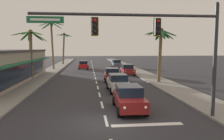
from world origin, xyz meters
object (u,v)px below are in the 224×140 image
Objects in this scene: traffic_signal_mast at (159,37)px; palm_right_second at (161,45)px; sedan_parked_nearest_kerb at (127,69)px; palm_left_second at (31,44)px; sedan_lead_at_stop_bar at (129,98)px; sedan_fifth_in_queue at (112,75)px; sedan_oncoming_far at (84,65)px; palm_left_farthest at (64,43)px; palm_left_third at (52,34)px; sedan_third_in_queue at (118,83)px; sedan_parked_mid_kerb at (117,63)px.

palm_right_second is at bearing 71.29° from traffic_signal_mast.
sedan_parked_nearest_kerb is 14.78m from palm_left_second.
palm_right_second reaches higher than sedan_lead_at_stop_bar.
sedan_fifth_in_queue is at bearing -12.72° from palm_left_second.
sedan_oncoming_far is 15.06m from palm_left_farthest.
sedan_lead_at_stop_bar is at bearing -72.10° from palm_left_third.
palm_left_second reaches higher than sedan_third_in_queue.
sedan_parked_mid_kerb is 16.59m from palm_left_farthest.
traffic_signal_mast is 2.41× the size of sedan_parked_nearest_kerb.
sedan_fifth_in_queue is at bearing 88.76° from sedan_lead_at_stop_bar.
traffic_signal_mast is at bearing -108.71° from palm_right_second.
traffic_signal_mast is 9.84m from sedan_third_in_queue.
sedan_lead_at_stop_bar is 0.99× the size of sedan_fifth_in_queue.
palm_left_second is (-6.56, -14.97, 3.84)m from sedan_oncoming_far.
sedan_oncoming_far is (-4.95, 32.98, -3.98)m from traffic_signal_mast.
palm_left_farthest is at bearing 87.38° from palm_left_second.
palm_left_third is (-13.13, 9.96, 6.12)m from sedan_parked_nearest_kerb.
sedan_third_in_queue is at bearing 88.60° from sedan_lead_at_stop_bar.
sedan_fifth_in_queue is 0.55× the size of palm_left_farthest.
sedan_fifth_in_queue is 32.35m from palm_left_farthest.
palm_left_third is (-9.68, 29.95, 6.12)m from sedan_lead_at_stop_bar.
sedan_fifth_in_queue is 0.68× the size of palm_right_second.
palm_left_farthest reaches higher than sedan_fifth_in_queue.
palm_left_third is at bearing 112.95° from sedan_third_in_queue.
palm_left_third is 1.44× the size of palm_right_second.
sedan_parked_nearest_kerb is (3.45, 19.99, 0.00)m from sedan_lead_at_stop_bar.
palm_left_second is (-10.19, 15.80, 3.84)m from sedan_lead_at_stop_bar.
sedan_parked_mid_kerb is at bearing 84.09° from sedan_lead_at_stop_bar.
palm_left_third is at bearing 130.40° from palm_right_second.
sedan_fifth_in_queue is at bearing -98.90° from sedan_parked_mid_kerb.
palm_left_second is 14.34m from palm_left_third.
sedan_fifth_in_queue is at bearing 93.73° from traffic_signal_mast.
sedan_third_in_queue is at bearing 97.32° from traffic_signal_mast.
sedan_lead_at_stop_bar is 1.00× the size of sedan_parked_nearest_kerb.
palm_left_farthest is at bearing 111.55° from sedan_oncoming_far.
traffic_signal_mast is 14.54m from palm_right_second.
palm_left_second is (-10.48, 2.37, 3.84)m from sedan_fifth_in_queue.
traffic_signal_mast is 1.32× the size of palm_left_farthest.
sedan_third_in_queue is at bearing -41.25° from palm_left_second.
sedan_lead_at_stop_bar is at bearing 120.72° from traffic_signal_mast.
sedan_lead_at_stop_bar is 13.44m from sedan_fifth_in_queue.
sedan_lead_at_stop_bar and sedan_fifth_in_queue have the same top height.
palm_left_third reaches higher than sedan_oncoming_far.
sedan_lead_at_stop_bar is 45.23m from palm_left_farthest.
sedan_parked_mid_kerb is 0.47× the size of palm_left_third.
sedan_oncoming_far and sedan_parked_mid_kerb have the same top height.
palm_right_second is (15.65, -18.39, -2.37)m from palm_left_third.
palm_right_second is (2.52, -8.43, 3.75)m from sedan_parked_nearest_kerb.
traffic_signal_mast is 34.05m from palm_left_third.
palm_left_third is at bearing -162.40° from sedan_parked_mid_kerb.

